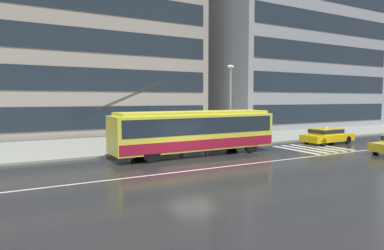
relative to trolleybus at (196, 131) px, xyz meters
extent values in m
plane|color=#252627|center=(-1.67, -2.92, -1.57)|extent=(160.00, 160.00, 0.00)
cube|color=gray|center=(-1.67, 6.60, -1.50)|extent=(80.00, 10.00, 0.14)
cube|color=beige|center=(7.18, -1.66, -1.57)|extent=(0.44, 4.40, 0.01)
cube|color=beige|center=(8.08, -1.66, -1.57)|extent=(0.44, 4.40, 0.01)
cube|color=beige|center=(8.98, -1.66, -1.57)|extent=(0.44, 4.40, 0.01)
cube|color=beige|center=(9.88, -1.66, -1.57)|extent=(0.44, 4.40, 0.01)
cube|color=beige|center=(10.78, -1.66, -1.57)|extent=(0.44, 4.40, 0.01)
cube|color=silver|center=(-1.67, -4.12, -1.57)|extent=(72.00, 0.14, 0.01)
cube|color=yellow|center=(-0.02, 0.00, -0.04)|extent=(11.11, 2.73, 2.23)
cube|color=yellow|center=(-0.02, 0.00, 1.18)|extent=(10.44, 2.47, 0.20)
cube|color=#1E2833|center=(-0.02, 0.00, 0.41)|extent=(10.67, 2.75, 1.03)
cube|color=maroon|center=(-0.02, 0.00, -0.75)|extent=(11.00, 2.76, 0.62)
cube|color=#1E2833|center=(5.46, 0.12, 0.41)|extent=(0.17, 2.19, 1.12)
cube|color=black|center=(5.31, 0.12, 0.98)|extent=(0.20, 1.90, 0.28)
cylinder|color=black|center=(-4.51, 0.25, 2.21)|extent=(4.57, 0.16, 1.93)
cylinder|color=black|center=(-4.49, -0.45, 2.21)|extent=(4.57, 0.16, 1.93)
cylinder|color=black|center=(3.72, 1.18, -1.05)|extent=(1.05, 0.32, 1.04)
cylinder|color=black|center=(3.76, -1.01, -1.05)|extent=(1.05, 0.32, 1.04)
cylinder|color=black|center=(-3.58, 1.02, -1.05)|extent=(1.05, 0.32, 1.04)
cylinder|color=black|center=(-3.53, -1.17, -1.05)|extent=(1.05, 0.32, 1.04)
cylinder|color=black|center=(10.75, -5.40, -1.26)|extent=(0.62, 0.21, 0.62)
cube|color=yellow|center=(12.03, -0.48, -1.07)|extent=(4.60, 1.89, 0.55)
cube|color=yellow|center=(11.85, -0.48, -0.55)|extent=(2.50, 1.59, 0.48)
cube|color=#1E2833|center=(11.85, -0.48, -0.53)|extent=(2.54, 1.61, 0.31)
cube|color=silver|center=(11.85, -0.48, -0.24)|extent=(0.28, 0.17, 0.12)
cylinder|color=black|center=(13.51, 0.35, -1.26)|extent=(0.62, 0.22, 0.62)
cylinder|color=black|center=(13.55, -1.23, -1.26)|extent=(0.62, 0.22, 0.62)
cylinder|color=black|center=(10.51, 0.27, -1.26)|extent=(0.62, 0.22, 0.62)
cylinder|color=black|center=(10.55, -1.30, -1.26)|extent=(0.62, 0.22, 0.62)
cylinder|color=gray|center=(0.79, 2.97, -0.21)|extent=(0.08, 0.08, 2.44)
cylinder|color=gray|center=(-3.18, 2.97, -0.21)|extent=(0.08, 0.08, 2.44)
cylinder|color=gray|center=(0.79, 4.28, -0.21)|extent=(0.08, 0.08, 2.44)
cylinder|color=gray|center=(-3.18, 4.28, -0.21)|extent=(0.08, 0.08, 2.44)
cube|color=#99ADB2|center=(-1.19, 4.28, -0.16)|extent=(3.77, 0.04, 1.95)
cube|color=#B2B2B7|center=(-1.19, 3.63, 1.05)|extent=(4.27, 1.61, 0.08)
cube|color=brown|center=(-1.19, 3.96, -0.98)|extent=(2.78, 0.36, 0.08)
cylinder|color=#2F384C|center=(1.10, 4.09, -1.00)|extent=(0.14, 0.14, 0.87)
cylinder|color=#2F384C|center=(0.94, 4.12, -1.00)|extent=(0.14, 0.14, 0.87)
cylinder|color=#3B3439|center=(1.02, 4.11, -0.29)|extent=(0.42, 0.42, 0.56)
sphere|color=tan|center=(1.02, 4.11, 0.10)|extent=(0.22, 0.22, 0.22)
cone|color=#3247A0|center=(0.90, 4.13, 0.39)|extent=(1.18, 1.18, 0.29)
cylinder|color=#333333|center=(0.90, 4.13, -0.12)|extent=(0.02, 0.02, 0.74)
cylinder|color=black|center=(-3.10, 3.05, -0.99)|extent=(0.14, 0.14, 0.88)
cylinder|color=black|center=(-3.14, 3.20, -0.99)|extent=(0.14, 0.14, 0.88)
cylinder|color=#52535D|center=(-3.12, 3.13, -0.24)|extent=(0.45, 0.45, 0.63)
sphere|color=tan|center=(-3.12, 3.13, 0.19)|extent=(0.21, 0.21, 0.21)
cylinder|color=#2A234A|center=(2.82, 3.41, -0.99)|extent=(0.14, 0.14, 0.89)
cylinder|color=#2A234A|center=(2.67, 3.36, -0.99)|extent=(0.14, 0.14, 0.89)
cylinder|color=#493827|center=(2.75, 3.39, -0.24)|extent=(0.45, 0.45, 0.61)
sphere|color=tan|center=(2.75, 3.39, 0.19)|extent=(0.24, 0.24, 0.24)
cone|color=gold|center=(2.86, 3.42, 0.48)|extent=(1.38, 1.38, 0.29)
cylinder|color=#333333|center=(2.86, 3.42, -0.05)|extent=(0.02, 0.02, 0.78)
cylinder|color=gray|center=(4.14, 2.04, 1.49)|extent=(0.16, 0.16, 5.85)
ellipsoid|color=silver|center=(4.14, 2.04, 4.53)|extent=(0.60, 0.32, 0.24)
cube|color=#9E958B|center=(-3.22, 18.18, 10.70)|extent=(22.54, 12.48, 24.55)
cube|color=#1E2833|center=(-3.22, 11.91, 0.36)|extent=(21.19, 0.06, 2.10)
cube|color=#1E2833|center=(-3.22, 11.91, 3.86)|extent=(21.19, 0.06, 2.10)
cube|color=#1E2833|center=(-3.22, 11.91, 7.37)|extent=(21.19, 0.06, 2.10)
cube|color=#1E2833|center=(-3.22, 11.91, 10.88)|extent=(21.19, 0.06, 2.10)
cube|color=#92979E|center=(22.43, 15.85, 7.33)|extent=(23.40, 14.90, 17.80)
cube|color=#1E2833|center=(22.43, 8.37, 0.39)|extent=(22.00, 0.06, 2.14)
cube|color=#1E2833|center=(22.43, 8.37, 3.94)|extent=(22.00, 0.06, 2.14)
cube|color=#1E2833|center=(22.43, 8.37, 7.50)|extent=(22.00, 0.06, 2.14)
cube|color=#1E2833|center=(22.43, 8.37, 11.06)|extent=(22.00, 0.06, 2.14)
camera|label=1|loc=(-10.05, -18.50, 2.07)|focal=30.24mm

